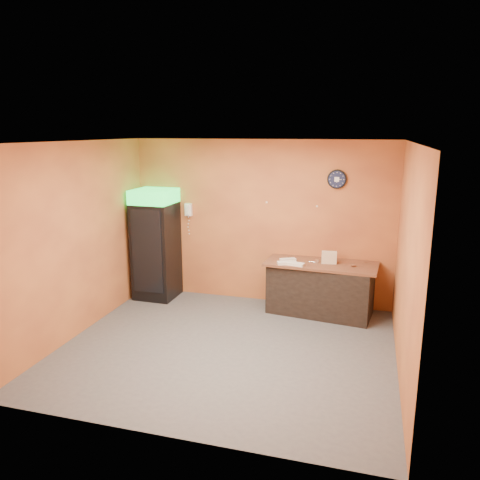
% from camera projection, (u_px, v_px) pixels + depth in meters
% --- Properties ---
extents(floor, '(4.50, 4.50, 0.00)m').
position_uv_depth(floor, '(227.00, 348.00, 6.48)').
color(floor, '#47474C').
rests_on(floor, ground).
extents(back_wall, '(4.50, 0.02, 2.80)m').
position_uv_depth(back_wall, '(261.00, 222.00, 8.03)').
color(back_wall, '#CD7539').
rests_on(back_wall, floor).
extents(left_wall, '(0.02, 4.00, 2.80)m').
position_uv_depth(left_wall, '(78.00, 240.00, 6.75)').
color(left_wall, '#CD7539').
rests_on(left_wall, floor).
extents(right_wall, '(0.02, 4.00, 2.80)m').
position_uv_depth(right_wall, '(406.00, 263.00, 5.57)').
color(right_wall, '#CD7539').
rests_on(right_wall, floor).
extents(ceiling, '(4.50, 4.00, 0.02)m').
position_uv_depth(ceiling, '(226.00, 142.00, 5.84)').
color(ceiling, white).
rests_on(ceiling, back_wall).
extents(beverage_cooler, '(0.70, 0.71, 1.95)m').
position_uv_depth(beverage_cooler, '(155.00, 246.00, 8.24)').
color(beverage_cooler, black).
rests_on(beverage_cooler, floor).
extents(prep_counter, '(1.72, 0.93, 0.82)m').
position_uv_depth(prep_counter, '(320.00, 289.00, 7.64)').
color(prep_counter, black).
rests_on(prep_counter, floor).
extents(wall_clock, '(0.31, 0.06, 0.31)m').
position_uv_depth(wall_clock, '(337.00, 179.00, 7.50)').
color(wall_clock, black).
rests_on(wall_clock, back_wall).
extents(wall_phone, '(0.12, 0.11, 0.22)m').
position_uv_depth(wall_phone, '(188.00, 210.00, 8.29)').
color(wall_phone, white).
rests_on(wall_phone, back_wall).
extents(butcher_paper, '(1.82, 0.91, 0.04)m').
position_uv_depth(butcher_paper, '(321.00, 264.00, 7.54)').
color(butcher_paper, brown).
rests_on(butcher_paper, prep_counter).
extents(sub_roll_stack, '(0.25, 0.11, 0.20)m').
position_uv_depth(sub_roll_stack, '(329.00, 257.00, 7.47)').
color(sub_roll_stack, beige).
rests_on(sub_roll_stack, butcher_paper).
extents(wrapped_sandwich_left, '(0.33, 0.22, 0.04)m').
position_uv_depth(wrapped_sandwich_left, '(287.00, 263.00, 7.45)').
color(wrapped_sandwich_left, silver).
rests_on(wrapped_sandwich_left, butcher_paper).
extents(wrapped_sandwich_mid, '(0.32, 0.18, 0.04)m').
position_uv_depth(wrapped_sandwich_mid, '(295.00, 264.00, 7.39)').
color(wrapped_sandwich_mid, silver).
rests_on(wrapped_sandwich_mid, butcher_paper).
extents(wrapped_sandwich_right, '(0.28, 0.21, 0.04)m').
position_uv_depth(wrapped_sandwich_right, '(288.00, 260.00, 7.65)').
color(wrapped_sandwich_right, silver).
rests_on(wrapped_sandwich_right, butcher_paper).
extents(kitchen_tool, '(0.05, 0.05, 0.05)m').
position_uv_depth(kitchen_tool, '(317.00, 261.00, 7.53)').
color(kitchen_tool, silver).
rests_on(kitchen_tool, butcher_paper).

